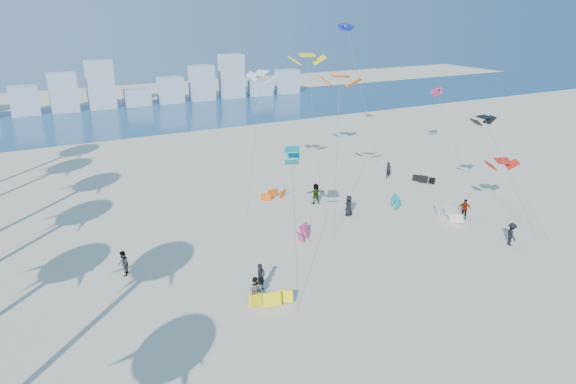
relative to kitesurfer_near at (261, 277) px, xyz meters
name	(u,v)px	position (x,y,z in m)	size (l,w,h in m)	color
ocean	(106,119)	(1.43, 60.56, -0.92)	(220.00, 220.00, 0.00)	navy
kitesurfer_near	(261,277)	(0.00, 0.00, 0.00)	(0.67, 0.44, 1.85)	black
kitesurfer_mid	(255,289)	(-0.92, -1.04, -0.09)	(0.81, 0.63, 1.68)	gray
kitesurfers_far	(359,212)	(12.17, 6.29, -0.02)	(29.94, 18.43, 1.91)	black
grounded_kites	(366,217)	(12.70, 6.00, -0.49)	(26.70, 18.29, 1.02)	#FFE80D
flying_kites	(361,86)	(15.07, 10.83, 9.62)	(31.46, 27.69, 15.84)	#0D92A2
distant_skyline	(86,92)	(0.24, 70.56, 2.16)	(85.00, 3.00, 8.40)	#9EADBF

